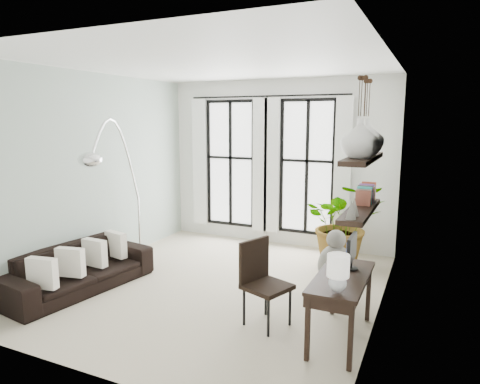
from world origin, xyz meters
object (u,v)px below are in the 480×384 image
Objects in this scene: plant at (343,223)px; sofa at (78,268)px; desk at (341,281)px; desk_chair at (261,277)px; buddha at (335,269)px; arc_lamp at (116,154)px.

sofa is at bearing -139.58° from plant.
sofa is 3.77m from desk.
desk_chair is at bearing -99.75° from plant.
buddha is (0.64, 1.15, -0.18)m from desk_chair.
desk is 1.33× the size of buddha.
desk is 1.24× the size of desk_chair.
desk is at bearing -10.84° from arc_lamp.
arc_lamp is (-3.14, -1.97, 1.21)m from plant.
arc_lamp is 3.69m from buddha.
arc_lamp reaches higher than desk_chair.
arc_lamp reaches higher than plant.
desk is 3.90m from arc_lamp.
plant is 0.57× the size of arc_lamp.
arc_lamp is at bearing -171.39° from buddha.
plant is at bearing -40.91° from sofa.
desk is at bearing 17.35° from desk_chair.
sofa is 1.78m from arc_lamp.
desk is (0.50, -2.67, 0.00)m from plant.
plant is 1.37× the size of desk_chair.
arc_lamp is 2.57× the size of buddha.
sofa is 2.81m from desk_chair.
desk is (3.75, 0.09, 0.39)m from sofa.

